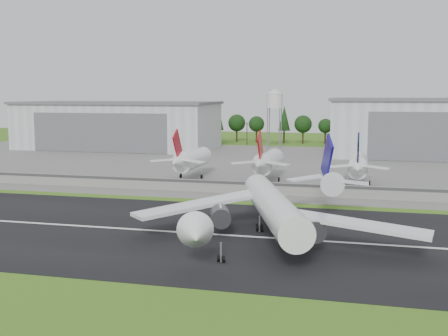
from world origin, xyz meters
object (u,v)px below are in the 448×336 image
(main_airliner, at_px, (272,213))
(parked_jet_red_a, at_px, (190,160))
(parked_jet_navy, at_px, (358,165))
(parked_jet_red_b, at_px, (267,162))

(main_airliner, xyz_separation_m, parked_jet_red_a, (-37.28, 66.99, 1.39))
(parked_jet_red_a, xyz_separation_m, parked_jet_navy, (52.05, -0.02, -0.14))
(parked_jet_navy, bearing_deg, main_airliner, -102.44)
(parked_jet_red_b, bearing_deg, parked_jet_red_a, -179.99)
(parked_jet_red_a, bearing_deg, parked_jet_red_b, 0.01)
(parked_jet_navy, bearing_deg, parked_jet_red_b, 179.95)
(main_airliner, distance_m, parked_jet_red_a, 76.68)
(parked_jet_red_b, xyz_separation_m, parked_jet_navy, (27.20, -0.02, -0.16))
(parked_jet_navy, bearing_deg, parked_jet_red_a, 179.98)
(main_airliner, bearing_deg, parked_jet_navy, -120.82)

